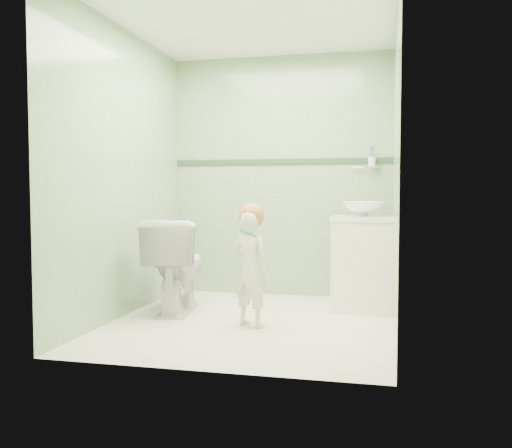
# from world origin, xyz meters

# --- Properties ---
(ground) EXTENTS (2.50, 2.50, 0.00)m
(ground) POSITION_xyz_m (0.00, 0.00, 0.00)
(ground) COLOR white
(ground) RESTS_ON ground
(room_shell) EXTENTS (2.50, 2.54, 2.40)m
(room_shell) POSITION_xyz_m (0.00, 0.00, 1.20)
(room_shell) COLOR gray
(room_shell) RESTS_ON ground
(trim_stripe) EXTENTS (2.20, 0.02, 0.05)m
(trim_stripe) POSITION_xyz_m (0.00, 1.24, 1.35)
(trim_stripe) COLOR #29472D
(trim_stripe) RESTS_ON room_shell
(vanity) EXTENTS (0.52, 0.50, 0.80)m
(vanity) POSITION_xyz_m (0.84, 0.70, 0.40)
(vanity) COLOR white
(vanity) RESTS_ON ground
(counter) EXTENTS (0.54, 0.52, 0.04)m
(counter) POSITION_xyz_m (0.84, 0.70, 0.81)
(counter) COLOR white
(counter) RESTS_ON vanity
(basin) EXTENTS (0.37, 0.37, 0.13)m
(basin) POSITION_xyz_m (0.84, 0.70, 0.89)
(basin) COLOR white
(basin) RESTS_ON counter
(faucet) EXTENTS (0.03, 0.13, 0.18)m
(faucet) POSITION_xyz_m (0.84, 0.89, 0.97)
(faucet) COLOR silver
(faucet) RESTS_ON counter
(cup_holder) EXTENTS (0.26, 0.07, 0.21)m
(cup_holder) POSITION_xyz_m (0.89, 1.18, 1.33)
(cup_holder) COLOR silver
(cup_holder) RESTS_ON room_shell
(toilet) EXTENTS (0.57, 0.85, 0.81)m
(toilet) POSITION_xyz_m (-0.74, 0.25, 0.40)
(toilet) COLOR white
(toilet) RESTS_ON ground
(toddler) EXTENTS (0.38, 0.33, 0.89)m
(toddler) POSITION_xyz_m (0.02, -0.12, 0.45)
(toddler) COLOR silver
(toddler) RESTS_ON ground
(hair_cap) EXTENTS (0.20, 0.20, 0.20)m
(hair_cap) POSITION_xyz_m (0.02, -0.10, 0.86)
(hair_cap) COLOR #B46538
(hair_cap) RESTS_ON toddler
(teal_toothbrush) EXTENTS (0.12, 0.14, 0.08)m
(teal_toothbrush) POSITION_xyz_m (0.04, -0.27, 0.74)
(teal_toothbrush) COLOR #15886E
(teal_toothbrush) RESTS_ON toddler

